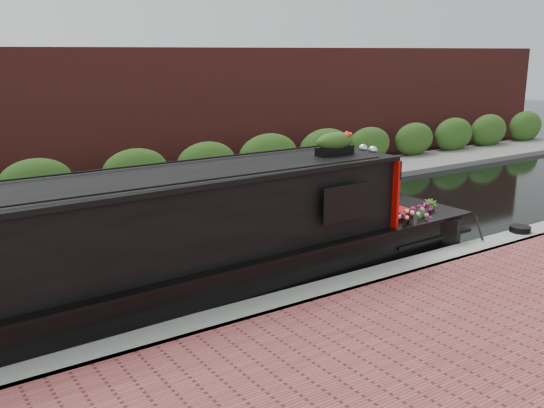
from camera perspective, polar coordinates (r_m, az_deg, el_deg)
ground at (r=12.41m, az=-4.51°, el=-4.14°), size 80.00×80.00×0.00m
near_bank_coping at (r=9.86m, az=5.20°, el=-9.15°), size 40.00×0.60×0.50m
far_bank_path at (r=16.05m, az=-11.99°, el=-0.14°), size 40.00×2.40×0.34m
far_hedge at (r=16.87m, az=-13.16°, el=0.49°), size 40.00×1.10×2.80m
far_brick_wall at (r=18.80m, az=-15.50°, el=1.74°), size 40.00×1.00×8.00m
narrowboat at (r=9.64m, az=-8.79°, el=-4.71°), size 11.51×2.34×2.70m
rope_fender at (r=13.46m, az=15.39°, el=-2.40°), size 0.33×0.39×0.33m
coiled_mooring_rope at (r=13.58m, az=22.31°, el=-2.20°), size 0.43×0.43×0.12m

